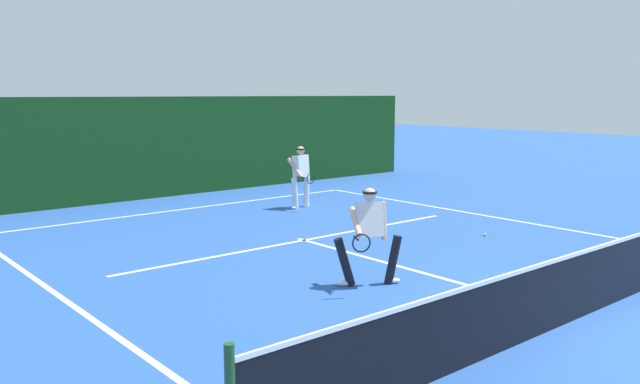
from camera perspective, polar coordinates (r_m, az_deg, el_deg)
ground_plane at (r=9.90m, az=22.04°, el=-10.15°), size 80.00×80.00×0.00m
court_line_baseline_far at (r=17.86m, az=-11.44°, el=-1.43°), size 10.56×0.10×0.01m
court_line_service at (r=13.78m, az=-1.41°, el=-4.26°), size 8.61×0.10×0.01m
court_line_centre at (r=11.65m, az=7.94°, el=-6.76°), size 0.10×6.40×0.01m
tennis_net at (r=9.76m, az=22.21°, el=-7.37°), size 11.57×0.09×1.09m
player_near at (r=10.45m, az=4.35°, el=-3.55°), size 1.18×0.84×1.60m
player_far at (r=17.50m, az=-1.69°, el=1.60°), size 0.76×0.89×1.68m
tennis_ball at (r=14.61m, az=14.31°, el=-3.66°), size 0.07×0.07×0.07m
back_fence_windscreen at (r=19.71m, az=-14.79°, el=3.77°), size 20.74×0.12×3.00m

